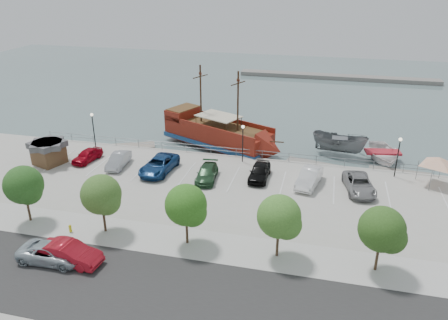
# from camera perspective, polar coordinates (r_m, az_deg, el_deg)

# --- Properties ---
(ground) EXTENTS (160.00, 160.00, 0.00)m
(ground) POSITION_cam_1_polar(r_m,az_deg,el_deg) (43.29, 0.66, -4.80)
(ground) COLOR slate
(street) EXTENTS (100.00, 8.00, 0.04)m
(street) POSITION_cam_1_polar(r_m,az_deg,el_deg) (30.03, -6.65, -17.23)
(street) COLOR #2B2A2A
(street) RESTS_ON land_slab
(sidewalk) EXTENTS (100.00, 4.00, 0.05)m
(sidewalk) POSITION_cam_1_polar(r_m,az_deg,el_deg) (34.51, -3.20, -10.97)
(sidewalk) COLOR #BABAB9
(sidewalk) RESTS_ON land_slab
(seawall_railing) EXTENTS (50.00, 0.06, 1.00)m
(seawall_railing) POSITION_cam_1_polar(r_m,az_deg,el_deg) (49.54, 2.72, 0.93)
(seawall_railing) COLOR slate
(seawall_railing) RESTS_ON land_slab
(far_shore) EXTENTS (40.00, 3.00, 0.80)m
(far_shore) POSITION_cam_1_polar(r_m,az_deg,el_deg) (94.31, 14.57, 10.45)
(far_shore) COLOR gray
(far_shore) RESTS_ON ground
(pirate_ship) EXTENTS (16.77, 10.81, 10.51)m
(pirate_ship) POSITION_cam_1_polar(r_m,az_deg,el_deg) (53.89, 0.15, 3.13)
(pirate_ship) COLOR maroon
(pirate_ship) RESTS_ON ground
(patrol_boat) EXTENTS (7.11, 4.22, 2.58)m
(patrol_boat) POSITION_cam_1_polar(r_m,az_deg,el_deg) (54.07, 14.80, 1.86)
(patrol_boat) COLOR slate
(patrol_boat) RESTS_ON ground
(speedboat) EXTENTS (5.84, 7.41, 1.39)m
(speedboat) POSITION_cam_1_polar(r_m,az_deg,el_deg) (54.29, 19.98, 0.60)
(speedboat) COLOR white
(speedboat) RESTS_ON ground
(dock_west) EXTENTS (7.36, 4.73, 0.41)m
(dock_west) POSITION_cam_1_polar(r_m,az_deg,el_deg) (56.01, -12.68, 1.64)
(dock_west) COLOR gray
(dock_west) RESTS_ON ground
(dock_mid) EXTENTS (6.88, 3.35, 0.38)m
(dock_mid) POSITION_cam_1_polar(r_m,az_deg,el_deg) (50.60, 11.80, -0.72)
(dock_mid) COLOR gray
(dock_mid) RESTS_ON ground
(dock_east) EXTENTS (6.64, 2.44, 0.37)m
(dock_east) POSITION_cam_1_polar(r_m,az_deg,el_deg) (51.29, 21.99, -1.68)
(dock_east) COLOR gray
(dock_east) RESTS_ON ground
(shed) EXTENTS (3.98, 3.98, 2.56)m
(shed) POSITION_cam_1_polar(r_m,az_deg,el_deg) (51.29, -21.96, 0.99)
(shed) COLOR brown
(shed) RESTS_ON land_slab
(canopy_tent) EXTENTS (5.15, 5.15, 3.36)m
(canopy_tent) POSITION_cam_1_polar(r_m,az_deg,el_deg) (47.14, 26.31, 0.33)
(canopy_tent) COLOR slate
(canopy_tent) RESTS_ON land_slab
(street_van) EXTENTS (5.08, 2.47, 1.39)m
(street_van) POSITION_cam_1_polar(r_m,az_deg,el_deg) (34.73, -21.51, -11.20)
(street_van) COLOR #ACBCC5
(street_van) RESTS_ON street
(street_sedan) EXTENTS (5.00, 2.11, 1.61)m
(street_sedan) POSITION_cam_1_polar(r_m,az_deg,el_deg) (34.07, -19.56, -11.40)
(street_sedan) COLOR #B41422
(street_sedan) RESTS_ON street
(fire_hydrant) EXTENTS (0.24, 0.24, 0.69)m
(fire_hydrant) POSITION_cam_1_polar(r_m,az_deg,el_deg) (37.85, -19.45, -8.39)
(fire_hydrant) COLOR gold
(fire_hydrant) RESTS_ON sidewalk
(lamp_post_left) EXTENTS (0.36, 0.36, 4.28)m
(lamp_post_left) POSITION_cam_1_polar(r_m,az_deg,el_deg) (53.73, -16.75, 4.51)
(lamp_post_left) COLOR black
(lamp_post_left) RESTS_ON land_slab
(lamp_post_mid) EXTENTS (0.36, 0.36, 4.28)m
(lamp_post_mid) POSITION_cam_1_polar(r_m,az_deg,el_deg) (47.46, 2.47, 3.03)
(lamp_post_mid) COLOR black
(lamp_post_mid) RESTS_ON land_slab
(lamp_post_right) EXTENTS (0.36, 0.36, 4.28)m
(lamp_post_right) POSITION_cam_1_polar(r_m,az_deg,el_deg) (47.26, 21.85, 1.20)
(lamp_post_right) COLOR black
(lamp_post_right) RESTS_ON land_slab
(tree_b) EXTENTS (3.30, 3.20, 5.00)m
(tree_b) POSITION_cam_1_polar(r_m,az_deg,el_deg) (39.32, -24.58, -3.16)
(tree_b) COLOR #473321
(tree_b) RESTS_ON sidewalk
(tree_c) EXTENTS (3.30, 3.20, 5.00)m
(tree_c) POSITION_cam_1_polar(r_m,az_deg,el_deg) (35.59, -15.59, -4.57)
(tree_c) COLOR #473321
(tree_c) RESTS_ON sidewalk
(tree_d) EXTENTS (3.30, 3.20, 5.00)m
(tree_d) POSITION_cam_1_polar(r_m,az_deg,el_deg) (32.94, -4.79, -6.10)
(tree_d) COLOR #473321
(tree_d) RESTS_ON sidewalk
(tree_e) EXTENTS (3.30, 3.20, 5.00)m
(tree_e) POSITION_cam_1_polar(r_m,az_deg,el_deg) (31.65, 7.44, -7.57)
(tree_e) COLOR #473321
(tree_e) RESTS_ON sidewalk
(tree_f) EXTENTS (3.30, 3.20, 5.00)m
(tree_f) POSITION_cam_1_polar(r_m,az_deg,el_deg) (31.88, 20.16, -8.72)
(tree_f) COLOR #473321
(tree_f) RESTS_ON sidewalk
(parked_car_a) EXTENTS (2.26, 4.24, 1.37)m
(parked_car_a) POSITION_cam_1_polar(r_m,az_deg,el_deg) (50.76, -17.43, 0.58)
(parked_car_a) COLOR #970312
(parked_car_a) RESTS_ON land_slab
(parked_car_b) EXTENTS (1.92, 4.47, 1.43)m
(parked_car_b) POSITION_cam_1_polar(r_m,az_deg,el_deg) (48.46, -13.62, -0.03)
(parked_car_b) COLOR #9A9FA5
(parked_car_b) RESTS_ON land_slab
(parked_car_c) EXTENTS (3.07, 5.93, 1.60)m
(parked_car_c) POSITION_cam_1_polar(r_m,az_deg,el_deg) (46.28, -8.48, -0.64)
(parked_car_c) COLOR navy
(parked_car_c) RESTS_ON land_slab
(parked_car_d) EXTENTS (2.35, 4.83, 1.35)m
(parked_car_d) POSITION_cam_1_polar(r_m,az_deg,el_deg) (44.18, -2.25, -1.77)
(parked_car_d) COLOR #254B2B
(parked_car_d) RESTS_ON land_slab
(parked_car_e) EXTENTS (1.91, 4.65, 1.58)m
(parked_car_e) POSITION_cam_1_polar(r_m,az_deg,el_deg) (44.44, 4.66, -1.52)
(parked_car_e) COLOR black
(parked_car_e) RESTS_ON land_slab
(parked_car_f) EXTENTS (2.64, 5.15, 1.62)m
(parked_car_f) POSITION_cam_1_polar(r_m,az_deg,el_deg) (43.78, 11.06, -2.27)
(parked_car_f) COLOR white
(parked_car_f) RESTS_ON land_slab
(parked_car_g) EXTENTS (3.38, 5.69, 1.48)m
(parked_car_g) POSITION_cam_1_polar(r_m,az_deg,el_deg) (43.80, 17.24, -3.03)
(parked_car_g) COLOR gray
(parked_car_g) RESTS_ON land_slab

